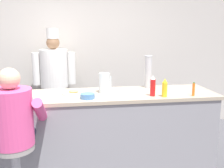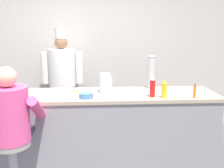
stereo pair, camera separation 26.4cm
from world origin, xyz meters
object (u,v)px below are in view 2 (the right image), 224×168
Objects in this scene: cereal_bowl at (86,95)px; diner_seated_pink at (11,120)px; cook_in_whites_near at (62,77)px; water_pitcher_clear at (105,83)px; breakfast_plate at (74,92)px; hot_sauce_bottle_orange at (195,91)px; mustard_bottle_yellow at (164,89)px; ketchup_bottle_red at (152,87)px; cup_stack_steel at (151,72)px.

diner_seated_pink is at bearing -151.42° from cereal_bowl.
cereal_bowl is at bearing -73.85° from cook_in_whites_near.
diner_seated_pink is (-0.93, -0.63, -0.23)m from water_pitcher_clear.
breakfast_plate is at bearing -177.72° from water_pitcher_clear.
hot_sauce_bottle_orange is at bearing -3.02° from cereal_bowl.
mustard_bottle_yellow is at bearing 12.17° from diner_seated_pink.
water_pitcher_clear reaches higher than hot_sauce_bottle_orange.
cereal_bowl is at bearing 28.58° from diner_seated_pink.
ketchup_bottle_red is at bearing -52.75° from cook_in_whites_near.
hot_sauce_bottle_orange is at bearing -12.18° from breakfast_plate.
mustard_bottle_yellow is 0.77× the size of breakfast_plate.
mustard_bottle_yellow is 0.88× the size of water_pitcher_clear.
cook_in_whites_near is at bearing 82.78° from diner_seated_pink.
cereal_bowl is at bearing -131.71° from water_pitcher_clear.
hot_sauce_bottle_orange is at bearing 9.60° from diner_seated_pink.
cook_in_whites_near reaches higher than cup_stack_steel.
hot_sauce_bottle_orange is at bearing -53.05° from cup_stack_steel.
diner_seated_pink reaches higher than hot_sauce_bottle_orange.
mustard_bottle_yellow is 0.51× the size of cup_stack_steel.
hot_sauce_bottle_orange is at bearing -17.25° from water_pitcher_clear.
hot_sauce_bottle_orange is 0.09× the size of cook_in_whites_near.
cup_stack_steel is 0.23× the size of cook_in_whites_near.
ketchup_bottle_red is 0.47m from hot_sauce_bottle_orange.
diner_seated_pink is (-1.91, -0.32, -0.18)m from hot_sauce_bottle_orange.
cereal_bowl is 0.38× the size of cup_stack_steel.
mustard_bottle_yellow is 1.31× the size of cereal_bowl.
cereal_bowl is 0.11× the size of diner_seated_pink.
mustard_bottle_yellow is at bearing -51.01° from cook_in_whites_near.
hot_sauce_bottle_orange is 1.95m from diner_seated_pink.
cook_in_whites_near is at bearing 127.25° from ketchup_bottle_red.
water_pitcher_clear reaches higher than cereal_bowl.
cup_stack_steel reaches higher than water_pitcher_clear.
cup_stack_steel reaches higher than ketchup_bottle_red.
cup_stack_steel is at bearing 19.18° from water_pitcher_clear.
cup_stack_steel reaches higher than diner_seated_pink.
cup_stack_steel is at bearing 126.95° from hot_sauce_bottle_orange.
diner_seated_pink reaches higher than mustard_bottle_yellow.
hot_sauce_bottle_orange is at bearing -44.81° from cook_in_whites_near.
hot_sauce_bottle_orange is 1.20m from cereal_bowl.
cook_in_whites_near reaches higher than breakfast_plate.
ketchup_bottle_red is 1.51× the size of hot_sauce_bottle_orange.
breakfast_plate is at bearing 164.77° from mustard_bottle_yellow.
hot_sauce_bottle_orange reaches higher than cereal_bowl.
cook_in_whites_near reaches higher than cereal_bowl.
mustard_bottle_yellow is 0.34m from hot_sauce_bottle_orange.
diner_seated_pink reaches higher than water_pitcher_clear.
cup_stack_steel is (0.96, 0.22, 0.19)m from breakfast_plate.
cereal_bowl reaches higher than breakfast_plate.
ketchup_bottle_red is at bearing -99.32° from cup_stack_steel.
breakfast_plate is 1.39m from cook_in_whites_near.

